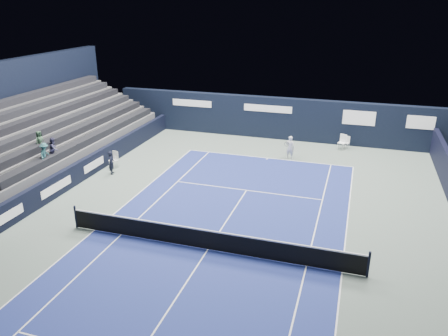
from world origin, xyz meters
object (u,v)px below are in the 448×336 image
(line_judge_chair, at_px, (114,158))
(folding_chair_back_a, at_px, (343,139))
(tennis_player, at_px, (290,147))
(tennis_net, at_px, (208,239))
(folding_chair_back_b, at_px, (347,141))

(line_judge_chair, bearing_deg, folding_chair_back_a, 46.16)
(folding_chair_back_a, xyz_separation_m, tennis_player, (-3.21, -3.02, 0.06))
(tennis_net, bearing_deg, folding_chair_back_a, 73.28)
(line_judge_chair, bearing_deg, tennis_player, 41.24)
(folding_chair_back_b, height_order, line_judge_chair, line_judge_chair)
(line_judge_chair, distance_m, tennis_net, 11.47)
(folding_chair_back_a, relative_size, tennis_net, 0.08)
(tennis_net, xyz_separation_m, tennis_player, (1.39, 12.28, 0.26))
(line_judge_chair, relative_size, tennis_player, 0.67)
(tennis_net, bearing_deg, tennis_player, 83.54)
(folding_chair_back_a, height_order, tennis_player, tennis_player)
(folding_chair_back_a, relative_size, folding_chair_back_b, 1.21)
(line_judge_chair, xyz_separation_m, tennis_player, (10.17, 4.89, 0.18))
(folding_chair_back_b, bearing_deg, tennis_net, -87.78)
(folding_chair_back_b, bearing_deg, line_judge_chair, -129.51)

